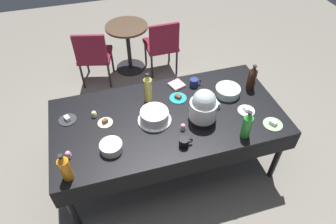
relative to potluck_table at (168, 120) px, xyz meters
The scene contains 25 objects.
ground 0.69m from the potluck_table, ahead, with size 9.00×9.00×0.00m, color slate.
potluck_table is the anchor object (origin of this frame).
frosted_layer_cake 0.18m from the potluck_table, behind, with size 0.32×0.32×0.12m.
slow_cooker 0.39m from the potluck_table, 24.88° to the right, with size 0.27×0.27×0.34m.
glass_salad_bowl 0.70m from the potluck_table, 11.02° to the left, with size 0.25×0.25×0.08m, color #B2C6BC.
ceramic_snack_bowl 0.64m from the potluck_table, 155.85° to the right, with size 0.19×0.19×0.08m, color silver.
dessert_plate_sage 0.98m from the potluck_table, 23.17° to the right, with size 0.18×0.18×0.05m.
dessert_plate_charcoal 0.95m from the potluck_table, 167.13° to the left, with size 0.17×0.17×0.04m.
dessert_plate_white 0.77m from the potluck_table, 11.46° to the right, with size 0.17×0.17×0.04m.
dessert_plate_teal 0.28m from the potluck_table, 51.39° to the left, with size 0.18×0.18×0.04m.
dessert_plate_cream 0.60m from the potluck_table, behind, with size 0.14×0.14×0.04m.
cupcake_mint 0.71m from the potluck_table, 164.37° to the left, with size 0.05×0.05×0.07m.
cupcake_berry 0.51m from the potluck_table, ahead, with size 0.05×0.05×0.07m.
cupcake_lemon 0.97m from the potluck_table, 165.97° to the right, with size 0.05×0.05×0.07m.
cupcake_cocoa 0.24m from the potluck_table, 68.69° to the right, with size 0.05×0.05×0.07m.
soda_bottle_ginger_ale 0.36m from the potluck_table, 115.01° to the left, with size 0.08×0.08×0.33m.
soda_bottle_cola 0.98m from the potluck_table, ahead, with size 0.09×0.09×0.28m.
soda_bottle_orange_juice 1.06m from the potluck_table, 155.22° to the right, with size 0.09×0.09×0.28m.
soda_bottle_lime_soda 0.75m from the potluck_table, 36.16° to the right, with size 0.08×0.08×0.29m.
coffee_mug_black 0.40m from the potluck_table, 85.34° to the right, with size 0.12×0.09×0.08m.
coffee_mug_navy 0.54m from the potluck_table, 42.45° to the left, with size 0.13×0.09×0.08m.
paper_napkin_stack 0.47m from the potluck_table, 62.01° to the left, with size 0.14×0.14×0.02m, color pink.
maroon_chair_left 1.78m from the potluck_table, 108.76° to the left, with size 0.54×0.54×0.85m.
maroon_chair_right 1.73m from the potluck_table, 76.52° to the left, with size 0.45×0.45×0.85m.
round_cafe_table 1.91m from the potluck_table, 91.51° to the left, with size 0.60×0.60×0.72m.
Camera 1 is at (-0.57, -1.92, 2.76)m, focal length 31.80 mm.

